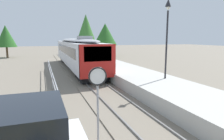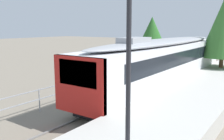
# 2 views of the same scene
# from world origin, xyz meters

# --- Properties ---
(ground_plane) EXTENTS (160.00, 160.00, 0.00)m
(ground_plane) POSITION_xyz_m (-3.00, 22.00, 0.00)
(ground_plane) COLOR slate
(track_rails) EXTENTS (3.20, 60.00, 0.14)m
(track_rails) POSITION_xyz_m (0.00, 22.00, 0.03)
(track_rails) COLOR slate
(track_rails) RESTS_ON ground
(commuter_train) EXTENTS (2.82, 19.20, 3.74)m
(commuter_train) POSITION_xyz_m (0.00, 29.93, 2.15)
(commuter_train) COLOR silver
(commuter_train) RESTS_ON track_rails
(station_platform) EXTENTS (3.90, 60.00, 0.90)m
(station_platform) POSITION_xyz_m (3.25, 22.00, 0.45)
(station_platform) COLOR #B7B5AD
(station_platform) RESTS_ON ground
(platform_lamp_mid_platform) EXTENTS (0.34, 0.34, 5.35)m
(platform_lamp_mid_platform) POSITION_xyz_m (4.13, 17.83, 4.62)
(platform_lamp_mid_platform) COLOR #232328
(platform_lamp_mid_platform) RESTS_ON station_platform
(speed_limit_sign) EXTENTS (0.61, 0.10, 2.81)m
(speed_limit_sign) POSITION_xyz_m (-2.30, 12.18, 2.12)
(speed_limit_sign) COLOR #9EA0A5
(speed_limit_sign) RESTS_ON ground
(carpark_fence) EXTENTS (0.06, 36.06, 1.25)m
(carpark_fence) POSITION_xyz_m (-3.30, 12.00, 0.91)
(carpark_fence) COLOR #9EA0A5
(carpark_fence) RESTS_ON ground
(tree_behind_carpark) EXTENTS (4.87, 4.87, 6.62)m
(tree_behind_carpark) POSITION_xyz_m (8.56, 45.77, 4.40)
(tree_behind_carpark) COLOR brown
(tree_behind_carpark) RESTS_ON ground
(tree_behind_station_far) EXTENTS (3.84, 3.84, 7.21)m
(tree_behind_station_far) POSITION_xyz_m (2.56, 36.37, 4.51)
(tree_behind_station_far) COLOR brown
(tree_behind_station_far) RESTS_ON ground
(tree_distant_left) EXTENTS (3.72, 3.72, 6.04)m
(tree_distant_left) POSITION_xyz_m (-10.09, 48.20, 4.01)
(tree_distant_left) COLOR brown
(tree_distant_left) RESTS_ON ground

